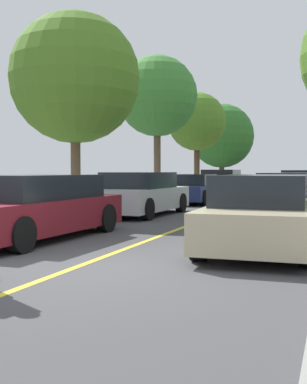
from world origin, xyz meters
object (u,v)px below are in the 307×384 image
Objects in this scene: street_tree_left_far at (197,122)px; parked_car_left_far at (192,189)px; parked_car_right_nearest at (263,212)px; parked_car_right_far at (305,187)px; parked_car_left_farthest at (222,183)px; parked_car_left_nearest at (34,207)px; street_tree_left_nearest at (75,79)px; street_tree_left_farthest at (222,136)px; street_tree_left_near at (157,96)px; parked_car_left_near at (140,194)px; parked_car_right_near at (290,196)px.

parked_car_left_far is at bearing -75.84° from street_tree_left_far.
parked_car_right_nearest is 1.01× the size of parked_car_right_far.
parked_car_left_farthest reaches higher than parked_car_right_far.
parked_car_left_nearest is at bearing -90.00° from parked_car_left_farthest.
street_tree_left_farthest is (-0.00, 21.95, -0.42)m from street_tree_left_nearest.
street_tree_left_near is 14.16m from street_tree_left_farthest.
street_tree_left_far is at bearing 90.00° from street_tree_left_nearest.
parked_car_left_farthest is (0.00, 5.84, 0.10)m from parked_car_left_far.
street_tree_left_farthest is at bearing 95.85° from parked_car_left_near.
street_tree_left_far is (-2.24, 3.02, 3.67)m from parked_car_left_farthest.
parked_car_right_near is at bearing 2.78° from street_tree_left_nearest.
parked_car_left_near is at bearing -81.43° from street_tree_left_far.
street_tree_left_near reaches higher than parked_car_left_far.
street_tree_left_farthest is (-2.24, 27.61, 3.33)m from parked_car_left_nearest.
street_tree_left_nearest is at bearing -177.22° from parked_car_right_near.
street_tree_left_farthest is (-2.24, 15.87, 3.38)m from parked_car_left_far.
parked_car_left_near is 8.65m from parked_car_right_far.
parked_car_right_nearest is 0.78× the size of street_tree_left_far.
street_tree_left_near reaches higher than parked_car_left_farthest.
street_tree_left_nearest is at bearing -110.19° from parked_car_left_far.
street_tree_left_nearest is (-2.24, -0.11, 3.76)m from parked_car_left_near.
parked_car_right_near is (4.58, -11.59, -0.05)m from parked_car_left_farthest.
street_tree_left_near is at bearing 90.00° from street_tree_left_nearest.
parked_car_right_far is 0.72× the size of street_tree_left_nearest.
street_tree_left_nearest is (-6.82, -0.33, 3.75)m from parked_car_right_near.
parked_car_right_far is at bearing 16.59° from parked_car_left_far.
street_tree_left_nearest reaches higher than parked_car_right_nearest.
parked_car_left_farthest is at bearing -77.42° from street_tree_left_farthest.
parked_car_left_near is 0.65× the size of street_tree_left_near.
street_tree_left_near reaches higher than parked_car_left_near.
parked_car_right_far reaches higher than parked_car_left_nearest.
street_tree_left_farthest reaches higher than parked_car_right_nearest.
parked_car_left_far is 0.69× the size of street_tree_left_farthest.
parked_car_left_farthest reaches higher than parked_car_right_nearest.
street_tree_left_near is 1.11× the size of street_tree_left_far.
street_tree_left_nearest is at bearing -90.00° from street_tree_left_farthest.
parked_car_left_near is 0.73× the size of street_tree_left_far.
street_tree_left_near reaches higher than street_tree_left_farthest.
parked_car_left_nearest is 7.15m from street_tree_left_nearest.
parked_car_left_near is 0.95× the size of parked_car_right_far.
street_tree_left_nearest is (-2.24, -11.93, 3.70)m from parked_car_left_farthest.
parked_car_right_nearest is at bearing -75.03° from parked_car_left_farthest.
parked_car_right_far reaches higher than parked_car_right_near.
street_tree_left_farthest is at bearing 90.00° from street_tree_left_near.
parked_car_left_farthest is 17.72m from parked_car_right_nearest.
parked_car_left_nearest is 5.76m from parked_car_left_near.
parked_car_right_nearest is 0.70× the size of street_tree_left_near.
street_tree_left_far reaches higher than parked_car_right_near.
street_tree_left_nearest is at bearing 142.69° from parked_car_right_nearest.
parked_car_left_near is at bearing 90.01° from parked_car_left_nearest.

